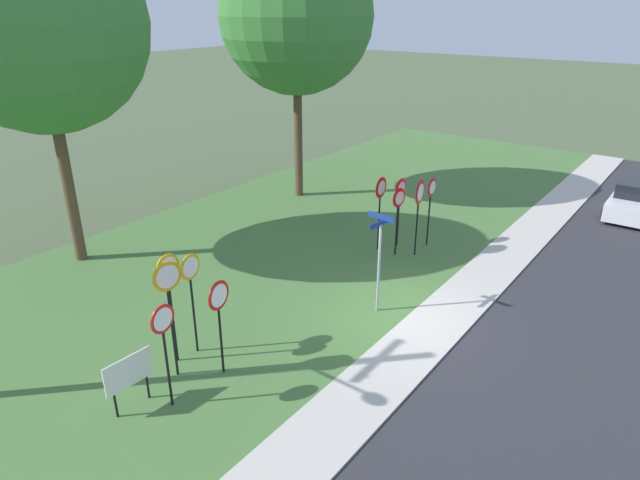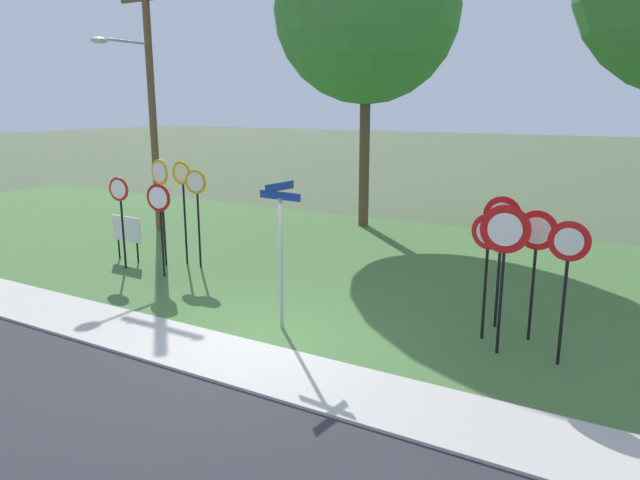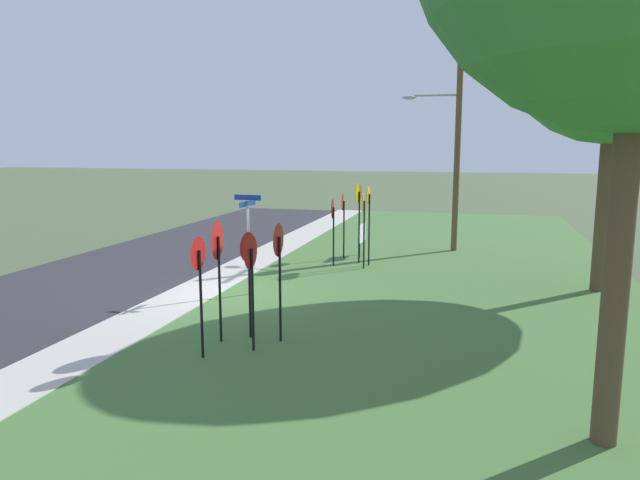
{
  "view_description": "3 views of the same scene",
  "coord_description": "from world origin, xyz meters",
  "px_view_note": "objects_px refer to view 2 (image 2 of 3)",
  "views": [
    {
      "loc": [
        -11.7,
        -5.86,
        7.9
      ],
      "look_at": [
        -0.14,
        2.75,
        1.71
      ],
      "focal_mm": 31.01,
      "sensor_mm": 36.0,
      "label": 1
    },
    {
      "loc": [
        6.07,
        -8.15,
        4.32
      ],
      "look_at": [
        -0.13,
        2.47,
        1.46
      ],
      "focal_mm": 33.06,
      "sensor_mm": 36.0,
      "label": 2
    },
    {
      "loc": [
        15.11,
        6.93,
        4.26
      ],
      "look_at": [
        -0.05,
        2.94,
        1.7
      ],
      "focal_mm": 32.7,
      "sensor_mm": 36.0,
      "label": 3
    }
  ],
  "objects_px": {
    "stop_sign_far_right": "(160,210)",
    "yield_sign_near_left": "(536,245)",
    "street_name_post": "(281,243)",
    "yield_sign_near_right": "(487,248)",
    "yield_sign_far_right": "(567,260)",
    "stop_sign_near_left": "(197,198)",
    "oak_tree_left": "(367,9)",
    "yield_sign_center": "(501,231)",
    "stop_sign_near_right": "(161,190)",
    "notice_board": "(127,231)",
    "stop_sign_far_center": "(120,204)",
    "utility_pole": "(148,93)",
    "yield_sign_far_left": "(504,243)",
    "stop_sign_far_left": "(183,192)"
  },
  "relations": [
    {
      "from": "stop_sign_far_right",
      "to": "yield_sign_near_left",
      "type": "distance_m",
      "value": 8.83
    },
    {
      "from": "street_name_post",
      "to": "stop_sign_far_right",
      "type": "bearing_deg",
      "value": 168.28
    },
    {
      "from": "yield_sign_near_right",
      "to": "yield_sign_far_right",
      "type": "relative_size",
      "value": 0.96
    },
    {
      "from": "stop_sign_near_left",
      "to": "oak_tree_left",
      "type": "height_order",
      "value": "oak_tree_left"
    },
    {
      "from": "street_name_post",
      "to": "oak_tree_left",
      "type": "bearing_deg",
      "value": 112.24
    },
    {
      "from": "stop_sign_far_right",
      "to": "yield_sign_center",
      "type": "distance_m",
      "value": 8.16
    },
    {
      "from": "yield_sign_near_left",
      "to": "stop_sign_near_right",
      "type": "bearing_deg",
      "value": 178.1
    },
    {
      "from": "yield_sign_near_left",
      "to": "street_name_post",
      "type": "relative_size",
      "value": 0.86
    },
    {
      "from": "stop_sign_far_right",
      "to": "yield_sign_center",
      "type": "height_order",
      "value": "yield_sign_center"
    },
    {
      "from": "yield_sign_far_right",
      "to": "street_name_post",
      "type": "distance_m",
      "value": 5.03
    },
    {
      "from": "stop_sign_near_right",
      "to": "yield_sign_far_right",
      "type": "relative_size",
      "value": 1.17
    },
    {
      "from": "yield_sign_near_left",
      "to": "notice_board",
      "type": "distance_m",
      "value": 10.86
    },
    {
      "from": "stop_sign_far_center",
      "to": "street_name_post",
      "type": "relative_size",
      "value": 0.85
    },
    {
      "from": "utility_pole",
      "to": "yield_sign_far_left",
      "type": "bearing_deg",
      "value": -19.11
    },
    {
      "from": "stop_sign_near_left",
      "to": "street_name_post",
      "type": "relative_size",
      "value": 0.92
    },
    {
      "from": "utility_pole",
      "to": "oak_tree_left",
      "type": "bearing_deg",
      "value": 37.74
    },
    {
      "from": "notice_board",
      "to": "oak_tree_left",
      "type": "xyz_separation_m",
      "value": [
        3.52,
        7.65,
        6.49
      ]
    },
    {
      "from": "stop_sign_far_right",
      "to": "yield_sign_near_left",
      "type": "xyz_separation_m",
      "value": [
        8.82,
        0.4,
        0.11
      ]
    },
    {
      "from": "yield_sign_far_left",
      "to": "yield_sign_center",
      "type": "bearing_deg",
      "value": 98.45
    },
    {
      "from": "stop_sign_near_right",
      "to": "street_name_post",
      "type": "xyz_separation_m",
      "value": [
        5.22,
        -2.14,
        -0.37
      ]
    },
    {
      "from": "stop_sign_far_left",
      "to": "yield_sign_near_left",
      "type": "bearing_deg",
      "value": -5.12
    },
    {
      "from": "utility_pole",
      "to": "notice_board",
      "type": "bearing_deg",
      "value": -55.58
    },
    {
      "from": "notice_board",
      "to": "stop_sign_far_left",
      "type": "bearing_deg",
      "value": 20.09
    },
    {
      "from": "stop_sign_near_left",
      "to": "stop_sign_far_left",
      "type": "height_order",
      "value": "stop_sign_far_left"
    },
    {
      "from": "yield_sign_near_left",
      "to": "yield_sign_center",
      "type": "height_order",
      "value": "yield_sign_center"
    },
    {
      "from": "stop_sign_far_left",
      "to": "yield_sign_near_right",
      "type": "xyz_separation_m",
      "value": [
        8.4,
        -1.18,
        -0.24
      ]
    },
    {
      "from": "stop_sign_far_right",
      "to": "utility_pole",
      "type": "height_order",
      "value": "utility_pole"
    },
    {
      "from": "yield_sign_center",
      "to": "utility_pole",
      "type": "xyz_separation_m",
      "value": [
        -12.32,
        3.14,
        2.68
      ]
    },
    {
      "from": "stop_sign_near_left",
      "to": "stop_sign_near_right",
      "type": "relative_size",
      "value": 0.91
    },
    {
      "from": "yield_sign_far_right",
      "to": "notice_board",
      "type": "bearing_deg",
      "value": 174.07
    },
    {
      "from": "stop_sign_near_right",
      "to": "stop_sign_far_right",
      "type": "distance_m",
      "value": 1.11
    },
    {
      "from": "stop_sign_near_left",
      "to": "yield_sign_near_right",
      "type": "height_order",
      "value": "stop_sign_near_left"
    },
    {
      "from": "yield_sign_near_left",
      "to": "yield_sign_far_right",
      "type": "relative_size",
      "value": 0.99
    },
    {
      "from": "street_name_post",
      "to": "yield_sign_near_right",
      "type": "bearing_deg",
      "value": 26.63
    },
    {
      "from": "yield_sign_near_left",
      "to": "yield_sign_far_right",
      "type": "height_order",
      "value": "yield_sign_far_right"
    },
    {
      "from": "yield_sign_center",
      "to": "notice_board",
      "type": "bearing_deg",
      "value": 179.77
    },
    {
      "from": "stop_sign_near_right",
      "to": "oak_tree_left",
      "type": "height_order",
      "value": "oak_tree_left"
    },
    {
      "from": "yield_sign_center",
      "to": "notice_board",
      "type": "distance_m",
      "value": 10.17
    },
    {
      "from": "yield_sign_near_left",
      "to": "notice_board",
      "type": "bearing_deg",
      "value": 178.94
    },
    {
      "from": "stop_sign_far_right",
      "to": "oak_tree_left",
      "type": "bearing_deg",
      "value": 71.3
    },
    {
      "from": "stop_sign_near_right",
      "to": "utility_pole",
      "type": "xyz_separation_m",
      "value": [
        -3.5,
        3.11,
        2.55
      ]
    },
    {
      "from": "yield_sign_near_right",
      "to": "oak_tree_left",
      "type": "distance_m",
      "value": 11.93
    },
    {
      "from": "utility_pole",
      "to": "stop_sign_near_left",
      "type": "bearing_deg",
      "value": -32.08
    },
    {
      "from": "stop_sign_near_left",
      "to": "utility_pole",
      "type": "xyz_separation_m",
      "value": [
        -4.41,
        2.76,
        2.75
      ]
    },
    {
      "from": "stop_sign_far_right",
      "to": "yield_sign_center",
      "type": "bearing_deg",
      "value": -2.99
    },
    {
      "from": "stop_sign_near_right",
      "to": "yield_sign_far_left",
      "type": "height_order",
      "value": "stop_sign_near_right"
    },
    {
      "from": "yield_sign_center",
      "to": "stop_sign_far_right",
      "type": "bearing_deg",
      "value": -175.39
    },
    {
      "from": "yield_sign_near_left",
      "to": "stop_sign_near_left",
      "type": "bearing_deg",
      "value": 175.54
    },
    {
      "from": "stop_sign_near_left",
      "to": "yield_sign_far_left",
      "type": "xyz_separation_m",
      "value": [
        8.25,
        -1.63,
        0.12
      ]
    },
    {
      "from": "yield_sign_far_right",
      "to": "yield_sign_near_left",
      "type": "bearing_deg",
      "value": 127.2
    }
  ]
}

